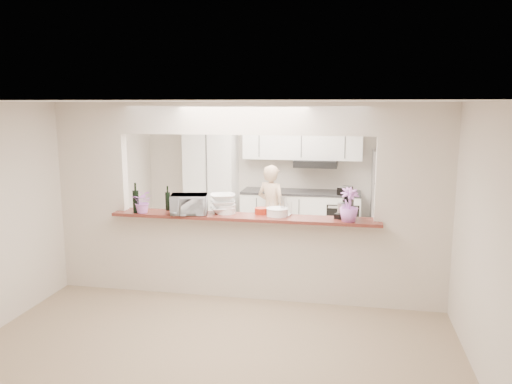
% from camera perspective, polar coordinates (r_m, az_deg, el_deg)
% --- Properties ---
extents(floor, '(6.00, 6.00, 0.00)m').
position_cam_1_polar(floor, '(6.66, -1.27, -11.78)').
color(floor, '#9F846B').
rests_on(floor, ground).
extents(tile_overlay, '(5.00, 2.90, 0.01)m').
position_cam_1_polar(tile_overlay, '(8.09, 1.03, -7.74)').
color(tile_overlay, silver).
rests_on(tile_overlay, floor).
extents(partition, '(5.00, 0.15, 2.50)m').
position_cam_1_polar(partition, '(6.26, -1.33, 0.91)').
color(partition, beige).
rests_on(partition, floor).
extents(bar_counter, '(3.40, 0.38, 1.09)m').
position_cam_1_polar(bar_counter, '(6.46, -1.30, -7.06)').
color(bar_counter, beige).
rests_on(bar_counter, floor).
extents(kitchen_cabinets, '(3.15, 0.62, 2.25)m').
position_cam_1_polar(kitchen_cabinets, '(9.02, 1.15, 0.46)').
color(kitchen_cabinets, silver).
rests_on(kitchen_cabinets, floor).
extents(refrigerator, '(0.75, 0.70, 1.70)m').
position_cam_1_polar(refrigerator, '(8.88, 15.44, -0.87)').
color(refrigerator, '#A2A2A7').
rests_on(refrigerator, floor).
extents(flower_left, '(0.29, 0.26, 0.30)m').
position_cam_1_polar(flower_left, '(6.56, -12.78, -1.08)').
color(flower_left, pink).
rests_on(flower_left, bar_counter).
extents(wine_bottle_a, '(0.06, 0.06, 0.32)m').
position_cam_1_polar(wine_bottle_a, '(6.67, -10.05, -0.99)').
color(wine_bottle_a, black).
rests_on(wine_bottle_a, bar_counter).
extents(wine_bottle_b, '(0.08, 0.08, 0.39)m').
position_cam_1_polar(wine_bottle_b, '(6.60, -13.58, -1.01)').
color(wine_bottle_b, black).
rests_on(wine_bottle_b, bar_counter).
extents(toaster_oven, '(0.51, 0.40, 0.25)m').
position_cam_1_polar(toaster_oven, '(6.39, -7.65, -1.40)').
color(toaster_oven, '#BBBBC0').
rests_on(toaster_oven, bar_counter).
extents(serving_bowls, '(0.42, 0.42, 0.24)m').
position_cam_1_polar(serving_bowls, '(6.42, -3.84, -1.34)').
color(serving_bowls, white).
rests_on(serving_bowls, bar_counter).
extents(plate_stack_a, '(0.25, 0.25, 0.12)m').
position_cam_1_polar(plate_stack_a, '(6.41, -3.45, -1.93)').
color(plate_stack_a, white).
rests_on(plate_stack_a, bar_counter).
extents(plate_stack_b, '(0.28, 0.28, 0.10)m').
position_cam_1_polar(plate_stack_b, '(6.26, 2.47, -2.29)').
color(plate_stack_b, white).
rests_on(plate_stack_b, bar_counter).
extents(red_bowl, '(0.17, 0.17, 0.08)m').
position_cam_1_polar(red_bowl, '(6.36, 0.60, -2.17)').
color(red_bowl, maroon).
rests_on(red_bowl, bar_counter).
extents(tan_bowl, '(0.15, 0.15, 0.07)m').
position_cam_1_polar(tan_bowl, '(6.33, 2.38, -2.27)').
color(tan_bowl, tan).
rests_on(tan_bowl, bar_counter).
extents(utensil_caddy, '(0.29, 0.20, 0.25)m').
position_cam_1_polar(utensil_caddy, '(6.28, 2.80, -1.74)').
color(utensil_caddy, silver).
rests_on(utensil_caddy, bar_counter).
extents(stand_mixer, '(0.26, 0.30, 0.39)m').
position_cam_1_polar(stand_mixer, '(6.22, 10.18, -1.34)').
color(stand_mixer, black).
rests_on(stand_mixer, bar_counter).
extents(flower_right, '(0.29, 0.29, 0.41)m').
position_cam_1_polar(flower_right, '(6.03, 10.59, -1.44)').
color(flower_right, '#D975D5').
rests_on(flower_right, bar_counter).
extents(person, '(0.64, 0.55, 1.48)m').
position_cam_1_polar(person, '(8.33, 1.79, -1.99)').
color(person, tan).
rests_on(person, floor).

